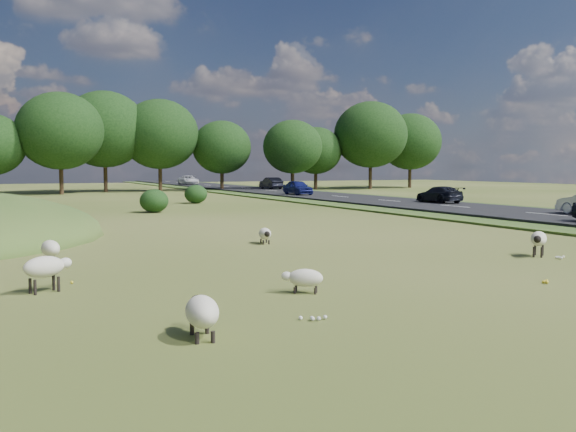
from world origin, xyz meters
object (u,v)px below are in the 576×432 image
Objects in this scene: sheep_0 at (45,267)px; sheep_3 at (50,249)px; sheep_1 at (539,239)px; sheep_4 at (202,311)px; car_4 at (188,180)px; sheep_2 at (265,234)px; car_3 at (188,179)px; sheep_5 at (304,278)px; car_6 at (271,183)px; car_2 at (439,194)px; car_0 at (298,187)px.

sheep_3 is at bearing 61.82° from sheep_0.
sheep_4 is (-13.01, -5.10, -0.11)m from sheep_1.
car_4 is (25.20, 74.74, 0.35)m from sheep_3.
car_4 is (17.25, 71.85, 0.54)m from sheep_2.
sheep_2 is 0.26× the size of car_3.
sheep_5 is 0.24× the size of car_6.
car_6 reaches higher than car_3.
car_2 is at bearing 15.92° from sheep_0.
sheep_4 is at bearing -15.37° from sheep_2.
car_3 is 0.87× the size of car_4.
sheep_0 is 1.06× the size of sheep_3.
sheep_0 is 82.59m from car_4.
sheep_4 is 87.14m from car_4.
sheep_5 is at bearing -103.92° from car_4.
car_3 is at bearing -138.89° from sheep_1.
sheep_2 is at bearing -77.04° from sheep_3.
car_2 is 55.44m from car_4.
car_6 is at bearing -80.61° from car_4.
sheep_1 is 0.26× the size of car_6.
car_2 is 69.03m from car_3.
sheep_4 is at bearing 74.41° from car_3.
car_3 is at bearing -90.00° from car_6.
sheep_2 is (-6.82, 6.97, -0.19)m from sheep_1.
sheep_0 is 0.30× the size of car_0.
sheep_5 is at bearing 67.64° from car_6.
car_3 reaches higher than sheep_5.
sheep_5 is at bearing -26.74° from sheep_1.
sheep_1 reaches higher than sheep_3.
car_3 is (23.91, 94.85, 0.50)m from sheep_5.
car_6 is (29.00, 51.76, 0.37)m from sheep_3.
car_4 reaches higher than sheep_1.
car_0 is 52.37m from car_3.
car_0 is at bearing -77.25° from car_2.
sheep_2 is at bearing -85.75° from sheep_1.
sheep_4 is 66.75m from car_6.
sheep_5 is at bearing -47.85° from sheep_0.
sheep_3 is at bearing -55.58° from sheep_1.
sheep_0 reaches higher than sheep_5.
sheep_1 is at bearing -112.47° from sheep_3.
sheep_2 is 0.27× the size of car_0.
car_4 is at bearing 90.00° from car_0.
car_6 is (27.24, 60.94, 0.48)m from sheep_4.
sheep_2 is 53.21m from car_6.
car_3 is 0.99× the size of car_6.
sheep_4 reaches higher than sheep_5.
sheep_1 is at bearing -104.51° from car_0.
sheep_2 is at bearing 66.69° from car_6.
sheep_2 is 8.46m from sheep_3.
car_2 reaches higher than sheep_0.
car_6 is (3.80, 15.53, -0.00)m from car_0.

